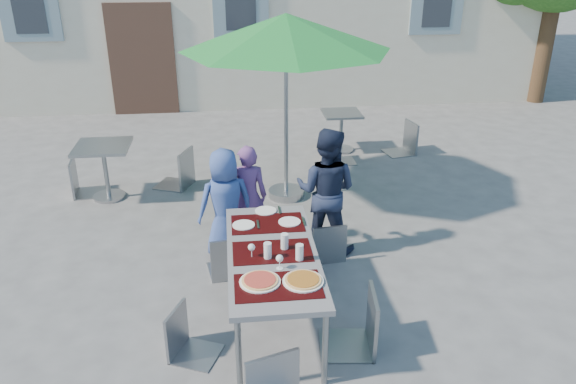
{
  "coord_description": "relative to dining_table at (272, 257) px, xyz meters",
  "views": [
    {
      "loc": [
        -0.36,
        -4.11,
        3.29
      ],
      "look_at": [
        0.23,
        1.13,
        0.92
      ],
      "focal_mm": 35.0,
      "sensor_mm": 36.0,
      "label": 1
    }
  ],
  "objects": [
    {
      "name": "child_2",
      "position": [
        0.72,
        1.31,
        0.03
      ],
      "size": [
        0.82,
        0.67,
        1.46
      ],
      "primitive_type": "imported",
      "rotation": [
        0.0,
        0.0,
        2.71
      ],
      "color": "#1B233C",
      "rests_on": "ground"
    },
    {
      "name": "chair_1",
      "position": [
        0.19,
        1.17,
        -0.15
      ],
      "size": [
        0.48,
        0.48,
        0.94
      ],
      "color": "gray",
      "rests_on": "ground"
    },
    {
      "name": "bg_chair_l_0",
      "position": [
        -2.42,
        3.2,
        -0.12
      ],
      "size": [
        0.48,
        0.47,
        0.98
      ],
      "color": "gray",
      "rests_on": "ground"
    },
    {
      "name": "glassware",
      "position": [
        0.06,
        -0.1,
        0.13
      ],
      "size": [
        0.48,
        0.39,
        0.15
      ],
      "color": "silver",
      "rests_on": "dining_table"
    },
    {
      "name": "ground",
      "position": [
        0.01,
        -0.23,
        -0.7
      ],
      "size": [
        90.0,
        90.0,
        0.0
      ],
      "primitive_type": "plane",
      "color": "#4F4F51",
      "rests_on": "ground"
    },
    {
      "name": "dining_table",
      "position": [
        0.0,
        0.0,
        0.0
      ],
      "size": [
        0.8,
        1.85,
        0.76
      ],
      "color": "#504F55",
      "rests_on": "ground"
    },
    {
      "name": "chair_0",
      "position": [
        -0.4,
        0.84,
        -0.16
      ],
      "size": [
        0.47,
        0.47,
        0.92
      ],
      "color": "gray",
      "rests_on": "ground"
    },
    {
      "name": "chair_5",
      "position": [
        -0.07,
        -1.19,
        -0.12
      ],
      "size": [
        0.54,
        0.55,
        0.97
      ],
      "color": "gray",
      "rests_on": "ground"
    },
    {
      "name": "child_0",
      "position": [
        -0.41,
        1.3,
        -0.06
      ],
      "size": [
        0.69,
        0.53,
        1.27
      ],
      "primitive_type": "imported",
      "rotation": [
        0.0,
        0.0,
        3.37
      ],
      "color": "#354D94",
      "rests_on": "ground"
    },
    {
      "name": "bg_chair_r_1",
      "position": [
        2.61,
        4.35,
        -0.11
      ],
      "size": [
        0.52,
        0.52,
        1.0
      ],
      "color": "gray",
      "rests_on": "ground"
    },
    {
      "name": "cafe_table_1",
      "position": [
        1.56,
        4.57,
        -0.27
      ],
      "size": [
        0.63,
        0.63,
        0.67
      ],
      "color": "#A2A4A9",
      "rests_on": "ground"
    },
    {
      "name": "child_1",
      "position": [
        -0.15,
        1.5,
        -0.08
      ],
      "size": [
        0.46,
        0.3,
        1.23
      ],
      "primitive_type": "imported",
      "rotation": [
        0.0,
        0.0,
        3.12
      ],
      "color": "#663C7A",
      "rests_on": "ground"
    },
    {
      "name": "chair_4",
      "position": [
        0.72,
        -0.45,
        -0.08
      ],
      "size": [
        0.51,
        0.51,
        1.04
      ],
      "color": "gray",
      "rests_on": "ground"
    },
    {
      "name": "bg_chair_r_0",
      "position": [
        -1.07,
        3.33,
        -0.07
      ],
      "size": [
        0.61,
        0.61,
        1.06
      ],
      "color": "gray",
      "rests_on": "ground"
    },
    {
      "name": "patio_umbrella",
      "position": [
        0.43,
        2.8,
        1.54
      ],
      "size": [
        2.7,
        2.7,
        2.48
      ],
      "color": "#A2A4A9",
      "rests_on": "ground"
    },
    {
      "name": "bg_chair_l_1",
      "position": [
        1.39,
        4.04,
        -0.16
      ],
      "size": [
        0.42,
        0.41,
        0.91
      ],
      "color": "gray",
      "rests_on": "ground"
    },
    {
      "name": "cafe_table_0",
      "position": [
        -2.04,
        3.03,
        -0.16
      ],
      "size": [
        0.72,
        0.72,
        0.77
      ],
      "color": "#A2A4A9",
      "rests_on": "ground"
    },
    {
      "name": "pizza_near_right",
      "position": [
        0.21,
        -0.51,
        0.07
      ],
      "size": [
        0.34,
        0.34,
        0.03
      ],
      "color": "white",
      "rests_on": "dining_table"
    },
    {
      "name": "chair_2",
      "position": [
        0.7,
        1.06,
        -0.19
      ],
      "size": [
        0.43,
        0.43,
        0.87
      ],
      "color": "gray",
      "rests_on": "ground"
    },
    {
      "name": "chair_3",
      "position": [
        -0.78,
        -0.38,
        -0.21
      ],
      "size": [
        0.49,
        0.49,
        0.84
      ],
      "color": "gray",
      "rests_on": "ground"
    },
    {
      "name": "pizza_near_left",
      "position": [
        -0.14,
        -0.48,
        0.07
      ],
      "size": [
        0.34,
        0.34,
        0.03
      ],
      "color": "white",
      "rests_on": "dining_table"
    },
    {
      "name": "place_settings",
      "position": [
        -0.0,
        0.63,
        0.06
      ],
      "size": [
        0.71,
        0.51,
        0.01
      ],
      "color": "white",
      "rests_on": "dining_table"
    }
  ]
}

